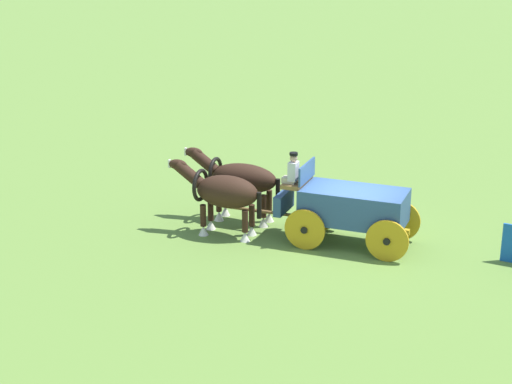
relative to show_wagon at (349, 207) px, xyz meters
name	(u,v)px	position (x,y,z in m)	size (l,w,h in m)	color
ground_plane	(352,244)	(-0.15, -0.03, -1.15)	(220.00, 220.00, 0.00)	olive
show_wagon	(349,207)	(0.00, 0.00, 0.00)	(5.95, 2.44, 2.69)	#2D4C7A
draft_horse_near	(223,193)	(3.49, 1.32, 0.18)	(2.97, 1.32, 2.19)	#331E14
draft_horse_off	(240,179)	(3.74, 0.04, 0.21)	(3.17, 1.30, 2.23)	#331E14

